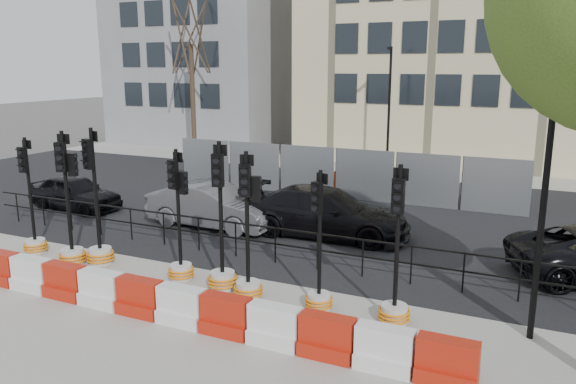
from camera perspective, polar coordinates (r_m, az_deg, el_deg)
The scene contains 22 objects.
ground at distance 14.61m, azimuth -7.67°, elevation -8.00°, with size 120.00×120.00×0.00m, color #51514C.
sidewalk_near at distance 12.39m, azimuth -15.28°, elevation -12.25°, with size 40.00×6.00×0.02m, color gray.
road at distance 20.56m, azimuth 2.81°, elevation -1.71°, with size 40.00×14.00×0.03m, color black.
sidewalk_far at distance 28.92m, azimuth 9.53°, elevation 2.36°, with size 40.00×4.00×0.02m, color gray.
building_grey at distance 39.77m, azimuth -8.11°, elevation 15.33°, with size 11.00×9.06×14.00m.
kerb_railing at distance 15.35m, azimuth -5.35°, elevation -4.19°, with size 18.00×0.04×1.00m.
heras_fencing at distance 22.97m, azimuth 5.42°, elevation 1.50°, with size 14.33×1.72×2.00m.
lamp_post_far at distance 27.41m, azimuth 10.22°, elevation 8.55°, with size 0.12×0.56×6.00m.
lamp_post_near at distance 11.12m, azimuth 24.78°, elevation 1.58°, with size 0.12×0.56×6.00m.
tree_bare_far at distance 32.70m, azimuth -9.88°, elevation 15.24°, with size 2.00×2.00×9.00m.
barrier_row at distance 12.38m, azimuth -14.77°, elevation -10.42°, with size 13.60×0.50×0.80m.
traffic_signal_a at distance 17.17m, azimuth -24.44°, elevation -3.53°, with size 0.64×0.64×3.26m.
traffic_signal_b at distance 15.74m, azimuth -21.21°, elevation -4.01°, with size 0.70×0.70×3.54m.
traffic_signal_c at distance 15.59m, azimuth -18.70°, elevation -4.34°, with size 0.71×0.71×3.62m.
traffic_signal_d at distance 13.94m, azimuth -10.91°, elevation -5.78°, with size 0.64×0.64×3.24m.
traffic_signal_e at distance 13.25m, azimuth -6.74°, elevation -6.85°, with size 0.69×0.69×3.50m.
traffic_signal_f at distance 12.62m, azimuth -4.06°, elevation -7.44°, with size 0.66×0.66×3.37m.
traffic_signal_g at distance 12.13m, azimuth 3.14°, elevation -9.12°, with size 0.60×0.60×3.06m.
traffic_signal_h at distance 11.68m, azimuth 10.81°, elevation -9.98°, with size 0.65×0.65×3.30m.
car_a at distance 21.79m, azimuth -20.85°, elevation -0.05°, with size 3.80×1.76×1.26m, color black.
car_b at distance 18.27m, azimuth -7.67°, elevation -1.38°, with size 4.41×1.65×1.44m, color #4D4E53.
car_c at distance 17.21m, azimuth 3.87°, elevation -2.08°, with size 5.24×2.32×1.50m, color black.
Camera 1 is at (7.43, -11.47, 5.16)m, focal length 35.00 mm.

